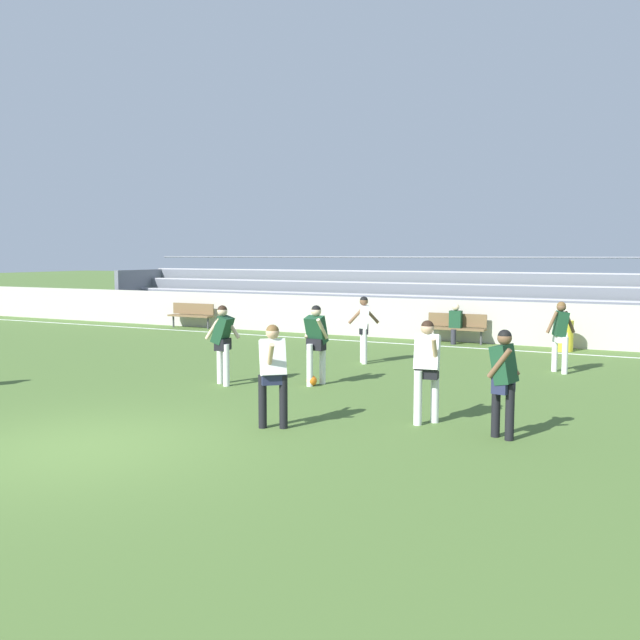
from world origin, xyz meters
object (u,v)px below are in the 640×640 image
Objects in this scene: bleacher_stand at (444,300)px; spectator_seated at (455,321)px; bench_far_left at (456,325)px; player_dark_overlapping at (504,375)px; player_dark_on_ball at (561,331)px; trash_bin at (564,336)px; player_dark_challenging at (316,338)px; player_dark_wide_right at (223,338)px; player_white_trailing_run at (273,367)px; player_white_dropping_back at (427,363)px; player_white_pressing_high at (364,324)px; bench_near_wall_gap at (192,313)px; soccer_ball at (312,381)px.

spectator_seated is at bearing -67.17° from bleacher_stand.
player_dark_overlapping reaches higher than bench_far_left.
spectator_seated is 5.33m from player_dark_on_ball.
player_dark_challenging is at bearing -117.66° from trash_bin.
player_dark_wide_right is 1.02× the size of player_white_trailing_run.
player_dark_wide_right is at bearing 164.68° from player_white_dropping_back.
spectator_seated is at bearing 131.31° from player_dark_on_ball.
player_white_pressing_high is at bearing -88.81° from bleacher_stand.
player_white_pressing_high reaches higher than player_dark_overlapping.
bench_far_left is 11.38m from player_white_trailing_run.
spectator_seated is at bearing 108.82° from player_dark_overlapping.
player_dark_challenging reaches higher than bench_far_left.
bleacher_stand is at bearing 17.25° from bench_near_wall_gap.
player_dark_on_ball is (6.05, 4.63, -0.02)m from player_dark_wide_right.
trash_bin reaches higher than soccer_ball.
bench_near_wall_gap reaches higher than trash_bin.
player_dark_wide_right is at bearing -49.96° from bench_near_wall_gap.
soccer_ball is at bearing -88.13° from bleacher_stand.
player_dark_wide_right is at bearing -142.58° from player_dark_on_ball.
player_dark_wide_right is at bearing -96.72° from bleacher_stand.
player_dark_wide_right is at bearing -157.57° from soccer_ball.
player_white_dropping_back reaches higher than spectator_seated.
bleacher_stand is 14.94× the size of bench_near_wall_gap.
player_dark_overlapping is (0.34, -10.05, 0.52)m from trash_bin.
player_dark_on_ball is at bearing 65.38° from player_white_trailing_run.
player_dark_wide_right is 4.95m from player_white_dropping_back.
trash_bin is at bearing -35.12° from bleacher_stand.
player_white_trailing_run is (-2.98, -11.01, 0.53)m from trash_bin.
player_white_trailing_run is 1.01× the size of player_dark_overlapping.
player_white_pressing_high is (0.16, -7.52, -0.14)m from bleacher_stand.
soccer_ball is at bearing -96.01° from spectator_seated.
player_dark_wide_right reaches higher than player_dark_on_ball.
player_white_pressing_high reaches higher than soccer_ball.
player_dark_wide_right is 4.20m from player_white_pressing_high.
bench_far_left is 1.08× the size of player_white_pressing_high.
spectator_seated is (1.18, -2.81, -0.43)m from bleacher_stand.
trash_bin is 0.71× the size of spectator_seated.
player_white_dropping_back is 2.44m from player_white_trailing_run.
player_dark_wide_right is 1.00× the size of player_white_dropping_back.
player_white_trailing_run is at bearing -72.90° from soccer_ball.
player_dark_wide_right is 1.93m from player_dark_challenging.
spectator_seated is (-3.17, 0.25, 0.27)m from trash_bin.
spectator_seated reaches higher than bench_far_left.
player_dark_wide_right is (-2.53, -8.63, 0.28)m from spectator_seated.
player_dark_challenging is (0.39, -10.62, -0.14)m from bleacher_stand.
player_dark_challenging is 1.00× the size of player_white_dropping_back.
bench_far_left is at bearing -66.30° from bleacher_stand.
player_dark_overlapping is at bearing -90.04° from player_dark_on_ball.
bench_far_left reaches higher than soccer_ball.
player_dark_wide_right is at bearing -110.99° from player_white_pressing_high.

